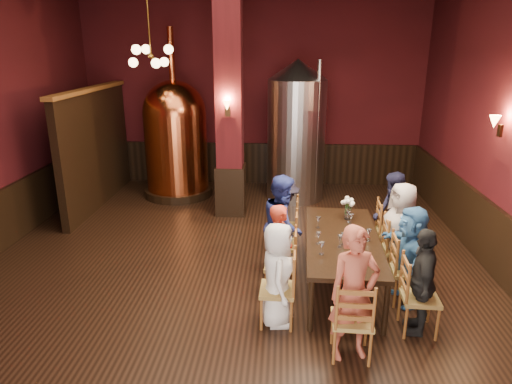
# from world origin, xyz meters

# --- Properties ---
(room) EXTENTS (10.00, 10.02, 4.50)m
(room) POSITION_xyz_m (0.00, 0.00, 2.25)
(room) COLOR black
(room) RESTS_ON ground
(wainscot_right) EXTENTS (0.08, 9.90, 1.00)m
(wainscot_right) POSITION_xyz_m (3.96, 0.00, 0.50)
(wainscot_right) COLOR black
(wainscot_right) RESTS_ON ground
(wainscot_back) EXTENTS (7.90, 0.08, 1.00)m
(wainscot_back) POSITION_xyz_m (0.00, 4.96, 0.50)
(wainscot_back) COLOR black
(wainscot_back) RESTS_ON ground
(column) EXTENTS (0.58, 0.58, 4.50)m
(column) POSITION_xyz_m (-0.30, 2.80, 2.25)
(column) COLOR #470F13
(column) RESTS_ON ground
(partition) EXTENTS (0.22, 3.50, 2.40)m
(partition) POSITION_xyz_m (-3.20, 3.20, 1.20)
(partition) COLOR black
(partition) RESTS_ON ground
(pendant_cluster) EXTENTS (0.90, 0.90, 1.70)m
(pendant_cluster) POSITION_xyz_m (-1.80, 2.90, 3.10)
(pendant_cluster) COLOR #A57226
(pendant_cluster) RESTS_ON room
(sconce_wall) EXTENTS (0.20, 0.20, 0.36)m
(sconce_wall) POSITION_xyz_m (3.90, 0.80, 2.20)
(sconce_wall) COLOR black
(sconce_wall) RESTS_ON room
(sconce_column) EXTENTS (0.20, 0.20, 0.36)m
(sconce_column) POSITION_xyz_m (-0.30, 2.50, 2.20)
(sconce_column) COLOR black
(sconce_column) RESTS_ON column
(dining_table) EXTENTS (1.10, 2.44, 0.75)m
(dining_table) POSITION_xyz_m (1.60, -0.08, 0.69)
(dining_table) COLOR black
(dining_table) RESTS_ON ground
(chair_0) EXTENTS (0.48, 0.48, 0.92)m
(chair_0) POSITION_xyz_m (0.71, -1.05, 0.46)
(chair_0) COLOR brown
(chair_0) RESTS_ON ground
(person_0) EXTENTS (0.45, 0.67, 1.32)m
(person_0) POSITION_xyz_m (0.71, -1.05, 0.66)
(person_0) COLOR white
(person_0) RESTS_ON ground
(chair_1) EXTENTS (0.48, 0.48, 0.92)m
(chair_1) POSITION_xyz_m (0.74, -0.38, 0.46)
(chair_1) COLOR brown
(chair_1) RESTS_ON ground
(person_1) EXTENTS (0.34, 0.50, 1.32)m
(person_1) POSITION_xyz_m (0.74, -0.38, 0.66)
(person_1) COLOR red
(person_1) RESTS_ON ground
(chair_2) EXTENTS (0.48, 0.48, 0.92)m
(chair_2) POSITION_xyz_m (0.76, 0.28, 0.46)
(chair_2) COLOR brown
(chair_2) RESTS_ON ground
(person_2) EXTENTS (0.40, 0.76, 1.53)m
(person_2) POSITION_xyz_m (0.76, 0.28, 0.77)
(person_2) COLOR navy
(person_2) RESTS_ON ground
(chair_3) EXTENTS (0.48, 0.48, 0.92)m
(chair_3) POSITION_xyz_m (0.79, 0.95, 0.46)
(chair_3) COLOR brown
(chair_3) RESTS_ON ground
(person_3) EXTENTS (0.64, 0.90, 1.27)m
(person_3) POSITION_xyz_m (0.79, 0.95, 0.63)
(person_3) COLOR black
(person_3) RESTS_ON ground
(chair_4) EXTENTS (0.48, 0.48, 0.92)m
(chair_4) POSITION_xyz_m (2.41, -1.12, 0.46)
(chair_4) COLOR brown
(chair_4) RESTS_ON ground
(person_4) EXTENTS (0.47, 0.83, 1.34)m
(person_4) POSITION_xyz_m (2.41, -1.12, 0.67)
(person_4) COLOR black
(person_4) RESTS_ON ground
(chair_5) EXTENTS (0.48, 0.48, 0.92)m
(chair_5) POSITION_xyz_m (2.44, -0.45, 0.46)
(chair_5) COLOR brown
(chair_5) RESTS_ON ground
(person_5) EXTENTS (0.53, 1.30, 1.36)m
(person_5) POSITION_xyz_m (2.44, -0.45, 0.68)
(person_5) COLOR teal
(person_5) RESTS_ON ground
(chair_6) EXTENTS (0.48, 0.48, 0.92)m
(chair_6) POSITION_xyz_m (2.46, 0.21, 0.46)
(chair_6) COLOR brown
(chair_6) RESTS_ON ground
(person_6) EXTENTS (0.62, 0.81, 1.47)m
(person_6) POSITION_xyz_m (2.46, 0.21, 0.74)
(person_6) COLOR #BDAFA7
(person_6) RESTS_ON ground
(chair_7) EXTENTS (0.48, 0.48, 0.92)m
(chair_7) POSITION_xyz_m (2.49, 0.88, 0.46)
(chair_7) COLOR brown
(chair_7) RESTS_ON ground
(person_7) EXTENTS (0.35, 0.70, 1.43)m
(person_7) POSITION_xyz_m (2.49, 0.88, 0.72)
(person_7) COLOR #1A1B35
(person_7) RESTS_ON ground
(chair_8) EXTENTS (0.48, 0.48, 0.92)m
(chair_8) POSITION_xyz_m (1.54, -1.63, 0.46)
(chair_8) COLOR brown
(chair_8) RESTS_ON ground
(person_8) EXTENTS (0.64, 0.51, 1.54)m
(person_8) POSITION_xyz_m (1.54, -1.63, 0.77)
(person_8) COLOR #AF4E3A
(person_8) RESTS_ON ground
(copper_kettle) EXTENTS (1.81, 1.81, 3.66)m
(copper_kettle) POSITION_xyz_m (-1.65, 3.90, 1.34)
(copper_kettle) COLOR black
(copper_kettle) RESTS_ON ground
(steel_vessel) EXTENTS (1.52, 1.52, 3.03)m
(steel_vessel) POSITION_xyz_m (1.03, 3.86, 1.51)
(steel_vessel) COLOR #B2B2B7
(steel_vessel) RESTS_ON ground
(rose_vase) EXTENTS (0.21, 0.21, 0.36)m
(rose_vase) POSITION_xyz_m (1.76, 0.65, 0.98)
(rose_vase) COLOR white
(rose_vase) RESTS_ON dining_table
(wine_glass_0) EXTENTS (0.07, 0.07, 0.17)m
(wine_glass_0) POSITION_xyz_m (1.78, 0.40, 0.83)
(wine_glass_0) COLOR white
(wine_glass_0) RESTS_ON dining_table
(wine_glass_1) EXTENTS (0.07, 0.07, 0.17)m
(wine_glass_1) POSITION_xyz_m (1.24, -0.31, 0.83)
(wine_glass_1) COLOR white
(wine_glass_1) RESTS_ON dining_table
(wine_glass_2) EXTENTS (0.07, 0.07, 0.17)m
(wine_glass_2) POSITION_xyz_m (1.94, -0.17, 0.83)
(wine_glass_2) COLOR white
(wine_glass_2) RESTS_ON dining_table
(wine_glass_3) EXTENTS (0.07, 0.07, 0.17)m
(wine_glass_3) POSITION_xyz_m (1.52, -0.40, 0.83)
(wine_glass_3) COLOR white
(wine_glass_3) RESTS_ON dining_table
(wine_glass_4) EXTENTS (0.07, 0.07, 0.17)m
(wine_glass_4) POSITION_xyz_m (1.58, -0.33, 0.83)
(wine_glass_4) COLOR white
(wine_glass_4) RESTS_ON dining_table
(wine_glass_5) EXTENTS (0.07, 0.07, 0.17)m
(wine_glass_5) POSITION_xyz_m (1.28, 0.25, 0.83)
(wine_glass_5) COLOR white
(wine_glass_5) RESTS_ON dining_table
(wine_glass_6) EXTENTS (0.07, 0.07, 0.17)m
(wine_glass_6) POSITION_xyz_m (1.26, -0.63, 0.83)
(wine_glass_6) COLOR white
(wine_glass_6) RESTS_ON dining_table
(wine_glass_7) EXTENTS (0.07, 0.07, 0.17)m
(wine_glass_7) POSITION_xyz_m (1.75, 0.51, 0.83)
(wine_glass_7) COLOR white
(wine_glass_7) RESTS_ON dining_table
(wine_glass_8) EXTENTS (0.07, 0.07, 0.17)m
(wine_glass_8) POSITION_xyz_m (1.73, -0.35, 0.83)
(wine_glass_8) COLOR white
(wine_glass_8) RESTS_ON dining_table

